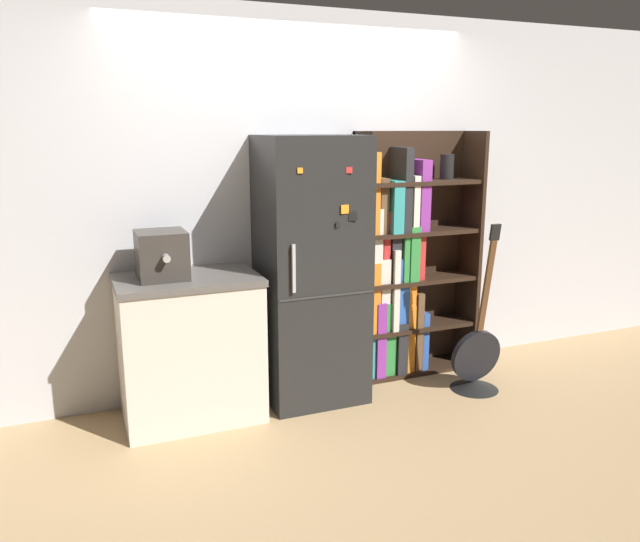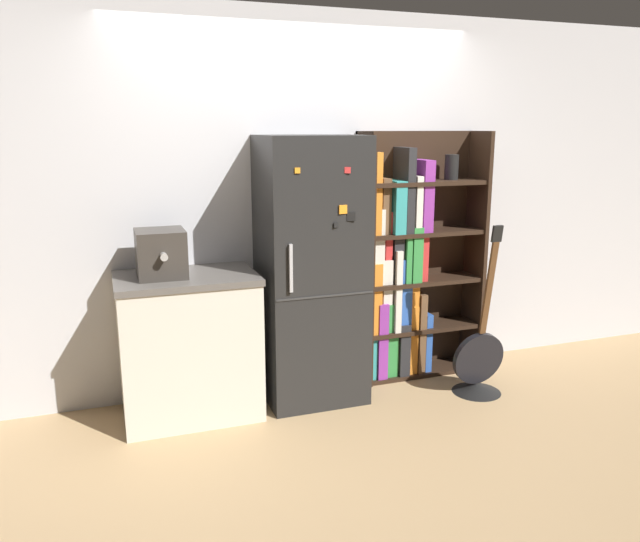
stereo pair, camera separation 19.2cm
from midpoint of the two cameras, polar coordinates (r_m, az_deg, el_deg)
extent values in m
plane|color=tan|center=(4.30, 1.28, -12.12)|extent=(16.00, 16.00, 0.00)
cube|color=silver|center=(4.37, -0.85, 6.10)|extent=(8.00, 0.05, 2.60)
cube|color=black|center=(4.16, 0.52, -0.01)|extent=(0.66, 0.56, 1.78)
cube|color=#333333|center=(3.92, 1.93, -2.32)|extent=(0.65, 0.01, 0.01)
cube|color=#B2B2B7|center=(3.79, -1.23, 0.24)|extent=(0.02, 0.02, 0.30)
cube|color=orange|center=(3.86, 3.56, 5.64)|extent=(0.05, 0.01, 0.05)
cube|color=orange|center=(3.73, -0.59, 9.17)|extent=(0.03, 0.01, 0.03)
cube|color=black|center=(3.88, 4.28, 4.97)|extent=(0.05, 0.01, 0.05)
cube|color=black|center=(3.85, 2.90, 4.21)|extent=(0.03, 0.01, 0.03)
cube|color=red|center=(3.84, 3.99, 9.18)|extent=(0.04, 0.02, 0.04)
cube|color=black|center=(4.44, 5.33, 0.91)|extent=(0.03, 0.30, 1.80)
cube|color=black|center=(4.88, 15.04, 1.63)|extent=(0.03, 0.30, 1.80)
cube|color=black|center=(4.76, 9.60, 1.61)|extent=(0.94, 0.03, 1.80)
cube|color=black|center=(4.90, 9.99, -8.90)|extent=(0.88, 0.27, 0.03)
cube|color=black|center=(4.78, 10.15, -5.06)|extent=(0.88, 0.27, 0.03)
cube|color=black|center=(4.68, 10.33, -0.87)|extent=(0.88, 0.27, 0.03)
cube|color=black|center=(4.61, 10.51, 3.48)|extent=(0.88, 0.27, 0.03)
cube|color=black|center=(4.56, 10.70, 7.94)|extent=(0.88, 0.27, 0.03)
cube|color=teal|center=(4.61, 5.73, -6.07)|extent=(0.04, 0.21, 0.59)
cube|color=purple|center=(4.64, 6.41, -6.10)|extent=(0.07, 0.25, 0.57)
cube|color=#338C3F|center=(4.68, 7.36, -6.03)|extent=(0.09, 0.21, 0.55)
cube|color=#262628|center=(4.74, 8.36, -6.84)|extent=(0.08, 0.24, 0.39)
cube|color=orange|center=(4.76, 9.21, -6.00)|extent=(0.06, 0.20, 0.52)
cube|color=brown|center=(4.77, 9.97, -5.43)|extent=(0.05, 0.22, 0.61)
cube|color=#2D59B2|center=(4.84, 10.51, -6.21)|extent=(0.05, 0.21, 0.44)
cube|color=orange|center=(4.52, 5.99, -2.36)|extent=(0.07, 0.21, 0.52)
cube|color=silver|center=(4.57, 6.88, -2.10)|extent=(0.07, 0.22, 0.54)
cube|color=silver|center=(4.58, 7.77, -1.64)|extent=(0.05, 0.26, 0.60)
cube|color=#2D59B2|center=(4.63, 8.56, -1.97)|extent=(0.08, 0.22, 0.53)
cube|color=orange|center=(4.65, 9.41, -1.71)|extent=(0.06, 0.19, 0.56)
cube|color=silver|center=(4.44, 6.17, 2.28)|extent=(0.09, 0.20, 0.54)
cube|color=red|center=(4.49, 7.07, 2.22)|extent=(0.05, 0.19, 0.51)
cube|color=#262628|center=(4.54, 7.92, 1.48)|extent=(0.08, 0.21, 0.39)
cube|color=#338C3F|center=(4.54, 8.77, 2.78)|extent=(0.04, 0.24, 0.59)
cube|color=#338C3F|center=(4.60, 9.43, 1.66)|extent=(0.08, 0.26, 0.40)
cube|color=red|center=(4.61, 10.29, 2.70)|extent=(0.05, 0.20, 0.56)
cube|color=orange|center=(4.38, 6.10, 7.08)|extent=(0.06, 0.21, 0.57)
cube|color=brown|center=(4.43, 6.90, 5.95)|extent=(0.06, 0.19, 0.39)
cube|color=teal|center=(4.46, 7.99, 5.86)|extent=(0.08, 0.25, 0.37)
cube|color=#262628|center=(4.49, 8.89, 7.32)|extent=(0.06, 0.25, 0.59)
cube|color=silver|center=(4.53, 9.59, 6.11)|extent=(0.05, 0.25, 0.40)
cube|color=purple|center=(4.56, 10.51, 6.79)|extent=(0.08, 0.23, 0.51)
cylinder|color=black|center=(4.67, 13.11, 9.23)|extent=(0.10, 0.10, 0.18)
cube|color=beige|center=(4.08, -10.54, -6.99)|extent=(0.85, 0.57, 0.89)
cube|color=#5B5651|center=(3.95, -10.82, -0.64)|extent=(0.87, 0.59, 0.04)
cube|color=#38332D|center=(3.90, -12.98, 1.57)|extent=(0.29, 0.30, 0.29)
cylinder|color=#A5A39E|center=(3.72, -12.67, 1.28)|extent=(0.04, 0.06, 0.04)
cone|color=black|center=(4.64, 15.29, -10.27)|extent=(0.34, 0.34, 0.06)
cylinder|color=black|center=(4.55, 15.45, -7.71)|extent=(0.38, 0.10, 0.38)
cube|color=brown|center=(4.34, 16.41, -1.56)|extent=(0.04, 0.11, 0.66)
cube|color=black|center=(4.23, 17.16, 3.27)|extent=(0.07, 0.04, 0.11)
camera|label=1|loc=(0.10, -88.68, 0.31)|focal=35.00mm
camera|label=2|loc=(0.10, 91.32, -0.31)|focal=35.00mm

